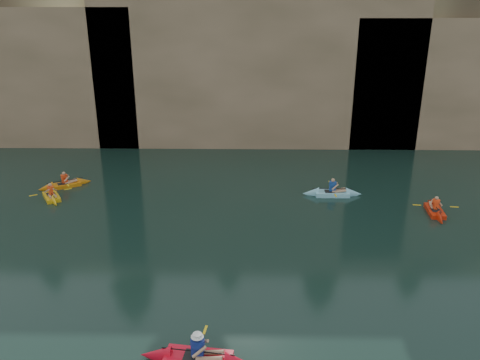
{
  "coord_description": "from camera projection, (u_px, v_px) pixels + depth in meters",
  "views": [
    {
      "loc": [
        1.34,
        -12.84,
        9.93
      ],
      "look_at": [
        1.0,
        6.25,
        3.0
      ],
      "focal_mm": 35.0,
      "sensor_mm": 36.0,
      "label": 1
    }
  ],
  "objects": [
    {
      "name": "kayaker_yellow",
      "position": [
        52.0,
        196.0,
        26.16
      ],
      "size": [
        2.07,
        2.73,
        1.14
      ],
      "rotation": [
        0.0,
        0.0,
        -1.01
      ],
      "color": "gold",
      "rests_on": "ground"
    },
    {
      "name": "sea_cave_center",
      "position": [
        178.0,
        127.0,
        35.63
      ],
      "size": [
        3.5,
        1.0,
        3.2
      ],
      "primitive_type": "cube",
      "color": "black",
      "rests_on": "ground"
    },
    {
      "name": "kayaker_orange",
      "position": [
        65.0,
        184.0,
        27.94
      ],
      "size": [
        2.99,
        2.22,
        1.17
      ],
      "rotation": [
        0.0,
        0.0,
        0.55
      ],
      "color": "orange",
      "rests_on": "ground"
    },
    {
      "name": "main_kayaker",
      "position": [
        198.0,
        359.0,
        13.9
      ],
      "size": [
        3.67,
        2.42,
        1.34
      ],
      "rotation": [
        0.0,
        0.0,
        -0.13
      ],
      "color": "red",
      "rests_on": "ground"
    },
    {
      "name": "kayaker_red_far",
      "position": [
        435.0,
        210.0,
        24.32
      ],
      "size": [
        2.27,
        3.19,
        1.15
      ],
      "rotation": [
        0.0,
        0.0,
        1.45
      ],
      "color": "red",
      "rests_on": "ground"
    },
    {
      "name": "ground",
      "position": [
        206.0,
        329.0,
        15.48
      ],
      "size": [
        160.0,
        160.0,
        0.0
      ],
      "primitive_type": "plane",
      "color": "black",
      "rests_on": "ground"
    },
    {
      "name": "cliff_slab_center",
      "position": [
        257.0,
        71.0,
        34.74
      ],
      "size": [
        24.0,
        2.4,
        11.4
      ],
      "primitive_type": "cube",
      "color": "#A07F61",
      "rests_on": "ground"
    },
    {
      "name": "sea_cave_east",
      "position": [
        363.0,
        119.0,
        35.17
      ],
      "size": [
        5.0,
        1.0,
        4.5
      ],
      "primitive_type": "cube",
      "color": "black",
      "rests_on": "ground"
    },
    {
      "name": "kayaker_ltblue_mid",
      "position": [
        332.0,
        193.0,
        26.6
      ],
      "size": [
        3.37,
        2.51,
        1.28
      ],
      "rotation": [
        0.0,
        0.0,
        -0.01
      ],
      "color": "#88CFE3",
      "rests_on": "ground"
    },
    {
      "name": "cliff",
      "position": [
        234.0,
        57.0,
        41.62
      ],
      "size": [
        70.0,
        16.0,
        12.0
      ],
      "primitive_type": "cube",
      "color": "tan",
      "rests_on": "ground"
    }
  ]
}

